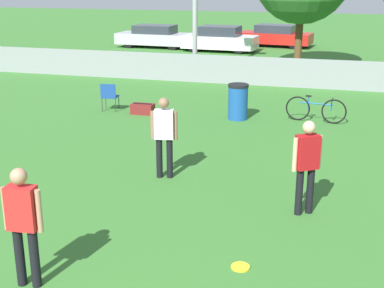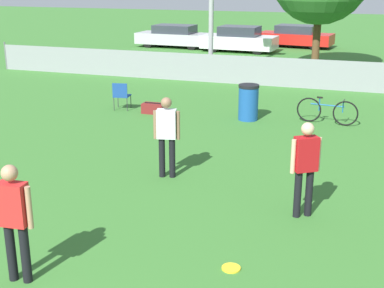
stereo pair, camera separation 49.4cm
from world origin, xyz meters
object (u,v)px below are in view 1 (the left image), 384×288
player_thrower_red (23,219)px  player_receiver_white (164,132)px  parked_car_white (220,39)px  parked_car_silver (155,36)px  player_defender_red (307,161)px  parked_car_red (275,36)px  frisbee_disc (240,267)px  trash_bin (238,102)px  gear_bag_sideline (143,109)px  folding_chair_sideline (109,95)px  bicycle_sideline (316,109)px

player_thrower_red → player_receiver_white: 4.42m
parked_car_white → player_thrower_red: bearing=-80.8°
parked_car_silver → player_defender_red: bearing=-61.6°
player_thrower_red → parked_car_white: 23.74m
player_receiver_white → player_defender_red: (2.95, -1.03, 0.00)m
player_defender_red → parked_car_red: bearing=64.5°
parked_car_silver → frisbee_disc: bearing=-65.2°
frisbee_disc → parked_car_white: (-5.42, 22.35, 0.65)m
player_defender_red → trash_bin: (-2.39, 6.12, -0.47)m
player_receiver_white → trash_bin: 5.14m
parked_car_silver → gear_bag_sideline: bearing=-69.5°
player_thrower_red → frisbee_disc: player_thrower_red is taller
frisbee_disc → folding_chair_sideline: bearing=124.9°
bicycle_sideline → parked_car_red: (-3.31, 16.72, 0.26)m
frisbee_disc → bicycle_sideline: bicycle_sideline is taller
player_thrower_red → bicycle_sideline: 10.32m
folding_chair_sideline → parked_car_silver: (-3.75, 14.81, 0.13)m
player_defender_red → parked_car_red: size_ratio=0.39×
player_receiver_white → player_defender_red: same height
player_receiver_white → gear_bag_sideline: 5.51m
parked_car_white → parked_car_red: bearing=50.0°
folding_chair_sideline → gear_bag_sideline: bearing=166.3°
bicycle_sideline → trash_bin: trash_bin is taller
player_receiver_white → bicycle_sideline: player_receiver_white is taller
gear_bag_sideline → player_receiver_white: bearing=-64.4°
player_thrower_red → parked_car_white: (-2.72, 23.58, -0.33)m
player_thrower_red → gear_bag_sideline: player_thrower_red is taller
frisbee_disc → bicycle_sideline: (0.56, 8.54, 0.35)m
player_defender_red → bicycle_sideline: player_defender_red is taller
player_defender_red → parked_car_silver: bearing=82.0°
player_thrower_red → frisbee_disc: (2.70, 1.23, -0.98)m
folding_chair_sideline → parked_car_white: (0.28, 14.19, 0.16)m
player_defender_red → folding_chair_sideline: player_defender_red is taller
player_receiver_white → folding_chair_sideline: bearing=112.9°
player_thrower_red → parked_car_red: 26.50m
player_receiver_white → parked_car_red: bearing=79.4°
player_receiver_white → trash_bin: size_ratio=1.64×
frisbee_disc → parked_car_red: bearing=96.2°
player_thrower_red → parked_car_silver: 25.12m
folding_chair_sideline → parked_car_silver: parked_car_silver is taller
folding_chair_sideline → bicycle_sideline: bearing=174.4°
parked_car_silver → parked_car_red: 7.08m
bicycle_sideline → parked_car_silver: (-10.01, 14.42, 0.26)m
folding_chair_sideline → gear_bag_sideline: 1.18m
player_receiver_white → parked_car_red: size_ratio=0.39×
bicycle_sideline → gear_bag_sideline: size_ratio=2.53×
player_receiver_white → parked_car_silver: bearing=98.1°
player_thrower_red → trash_bin: 9.55m
parked_car_white → folding_chair_sideline: bearing=-88.5°
player_receiver_white → parked_car_white: (-3.20, 19.19, -0.33)m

